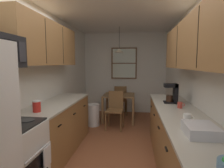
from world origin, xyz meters
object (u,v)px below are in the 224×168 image
dining_chair_near (115,108)px  storage_canister (37,106)px  trash_bin (93,115)px  dining_table (119,99)px  table_serving_bowl (114,94)px  stove_range (10,164)px  dining_chair_far (120,99)px  mug_spare (187,118)px  coffee_maker (173,93)px  dish_rack (200,130)px  mug_by_coffeemaker (180,105)px

dining_chair_near → storage_canister: size_ratio=5.59×
dining_chair_near → trash_bin: dining_chair_near is taller
dining_table → storage_canister: bearing=-109.1°
dining_table → table_serving_bowl: (-0.12, -0.10, 0.15)m
stove_range → dining_chair_far: 3.95m
mug_spare → trash_bin: bearing=124.9°
stove_range → storage_canister: size_ratio=6.83×
trash_bin → coffee_maker: size_ratio=1.67×
trash_bin → dish_rack: 3.28m
mug_by_coffeemaker → table_serving_bowl: bearing=121.3°
dining_chair_near → dish_rack: 2.88m
mug_by_coffeemaker → dish_rack: bearing=-93.2°
dining_chair_near → dining_chair_far: bearing=89.0°
mug_by_coffeemaker → coffee_maker: bearing=97.0°
stove_range → coffee_maker: 2.54m
storage_canister → coffee_maker: 2.17m
coffee_maker → dish_rack: 1.47m
dish_rack → dining_table: bearing=108.2°
stove_range → dining_table: bearing=74.3°
mug_spare → dish_rack: bearing=-86.2°
mug_by_coffeemaker → table_serving_bowl: 2.40m
trash_bin → table_serving_bowl: 0.80m
dining_table → dining_chair_near: size_ratio=0.94×
dining_table → dining_chair_far: bearing=91.7°
trash_bin → dining_chair_near: bearing=-10.5°
stove_range → dish_rack: stove_range is taller
dining_table → storage_canister: (-0.91, -2.64, 0.37)m
coffee_maker → storage_canister: bearing=-156.7°
dining_chair_far → coffee_maker: 2.69m
storage_canister → dish_rack: 2.07m
dining_table → dining_chair_near: dining_chair_near is taller
dining_chair_far → trash_bin: bearing=-118.0°
trash_bin → mug_spare: mug_spare is taller
trash_bin → dish_rack: bearing=-58.4°
trash_bin → storage_canister: (-0.30, -2.13, 0.70)m
table_serving_bowl → stove_range: bearing=-104.1°
table_serving_bowl → dining_chair_far: bearing=82.1°
dining_chair_far → trash_bin: dining_chair_far is taller
mug_by_coffeemaker → table_serving_bowl: (-1.24, 2.05, -0.19)m
coffee_maker → mug_spare: bearing=-92.1°
dining_chair_near → dish_rack: bearing=-67.2°
table_serving_bowl → dish_rack: bearing=-69.4°
dining_chair_near → storage_canister: (-0.87, -2.02, 0.48)m
storage_canister → coffee_maker: (1.99, 0.86, 0.09)m
mug_by_coffeemaker → dining_chair_far: bearing=112.5°
mug_by_coffeemaker → mug_spare: size_ratio=0.88×
dish_rack → trash_bin: bearing=121.6°
dining_table → storage_canister: 2.81m
dining_table → storage_canister: storage_canister is taller
dining_table → dining_chair_near: 0.62m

